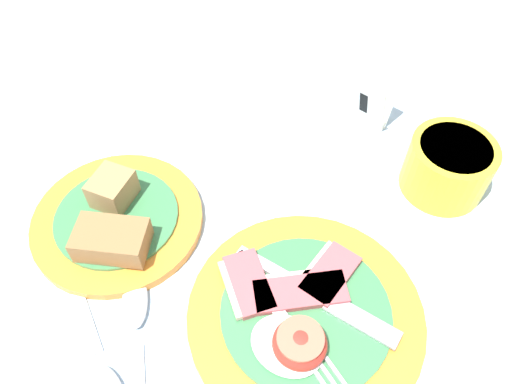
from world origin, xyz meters
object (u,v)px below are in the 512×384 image
at_px(teaspoon_near_cup, 104,374).
at_px(number_card, 369,100).
at_px(sugar_cup, 448,166).
at_px(breakfast_plate, 303,315).
at_px(teaspoon_by_saucer, 136,322).
at_px(bread_plate, 116,220).

bearing_deg(teaspoon_near_cup, number_card, 112.42).
height_order(sugar_cup, number_card, number_card).
xyz_separation_m(breakfast_plate, number_card, (-0.07, 0.30, 0.03)).
bearing_deg(sugar_cup, teaspoon_by_saucer, -120.81).
relative_size(number_card, teaspoon_near_cup, 0.42).
xyz_separation_m(number_card, teaspoon_near_cup, (-0.07, -0.45, -0.03)).
bearing_deg(teaspoon_by_saucer, breakfast_plate, -98.58).
relative_size(breakfast_plate, number_card, 3.25).
height_order(breakfast_plate, bread_plate, bread_plate).
bearing_deg(bread_plate, teaspoon_by_saucer, -40.34).
relative_size(sugar_cup, teaspoon_near_cup, 0.57).
bearing_deg(bread_plate, sugar_cup, 40.68).
height_order(breakfast_plate, number_card, number_card).
bearing_deg(teaspoon_by_saucer, teaspoon_near_cup, 145.80).
height_order(sugar_cup, teaspoon_by_saucer, sugar_cup).
height_order(number_card, teaspoon_near_cup, number_card).
bearing_deg(teaspoon_by_saucer, number_card, -52.58).
relative_size(sugar_cup, teaspoon_by_saucer, 0.64).
xyz_separation_m(bread_plate, sugar_cup, (0.30, 0.26, 0.02)).
bearing_deg(sugar_cup, teaspoon_near_cup, -116.20).
xyz_separation_m(teaspoon_by_saucer, teaspoon_near_cup, (0.01, -0.06, 0.00)).
bearing_deg(teaspoon_near_cup, teaspoon_by_saucer, 128.56).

